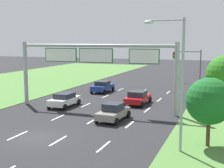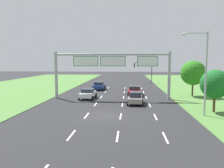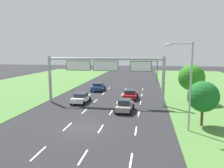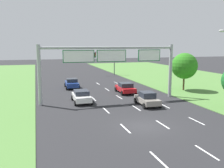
{
  "view_description": "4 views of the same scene",
  "coord_description": "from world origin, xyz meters",
  "px_view_note": "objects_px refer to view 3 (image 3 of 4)",
  "views": [
    {
      "loc": [
        12.9,
        -18.78,
        7.08
      ],
      "look_at": [
        0.96,
        13.08,
        2.36
      ],
      "focal_mm": 50.0,
      "sensor_mm": 36.0,
      "label": 1
    },
    {
      "loc": [
        2.55,
        -21.73,
        5.52
      ],
      "look_at": [
        0.1,
        9.98,
        2.27
      ],
      "focal_mm": 35.0,
      "sensor_mm": 36.0,
      "label": 2
    },
    {
      "loc": [
        6.31,
        -20.4,
        7.61
      ],
      "look_at": [
        1.07,
        10.86,
        2.91
      ],
      "focal_mm": 35.0,
      "sensor_mm": 36.0,
      "label": 3
    },
    {
      "loc": [
        -8.7,
        -18.97,
        7.04
      ],
      "look_at": [
        0.36,
        10.77,
        2.04
      ],
      "focal_mm": 40.0,
      "sensor_mm": 36.0,
      "label": 4
    }
  ],
  "objects_px": {
    "roadside_tree_mid": "(191,78)",
    "car_far_ahead": "(81,98)",
    "car_mid_lane": "(98,87)",
    "car_near_red": "(131,94)",
    "roadside_tree_near": "(203,97)",
    "street_lamp": "(187,79)",
    "car_lead_silver": "(125,105)",
    "traffic_light_mast": "(149,67)",
    "sign_gantry": "(105,70)"
  },
  "relations": [
    {
      "from": "roadside_tree_mid",
      "to": "car_far_ahead",
      "type": "bearing_deg",
      "value": -168.59
    },
    {
      "from": "car_mid_lane",
      "to": "car_near_red",
      "type": "bearing_deg",
      "value": -40.83
    },
    {
      "from": "roadside_tree_near",
      "to": "roadside_tree_mid",
      "type": "bearing_deg",
      "value": 85.45
    },
    {
      "from": "car_mid_lane",
      "to": "street_lamp",
      "type": "relative_size",
      "value": 0.49
    },
    {
      "from": "roadside_tree_near",
      "to": "street_lamp",
      "type": "bearing_deg",
      "value": -139.15
    },
    {
      "from": "car_near_red",
      "to": "car_far_ahead",
      "type": "distance_m",
      "value": 8.15
    },
    {
      "from": "car_far_ahead",
      "to": "car_near_red",
      "type": "bearing_deg",
      "value": 30.3
    },
    {
      "from": "roadside_tree_mid",
      "to": "car_near_red",
      "type": "bearing_deg",
      "value": 175.85
    },
    {
      "from": "car_far_ahead",
      "to": "roadside_tree_mid",
      "type": "bearing_deg",
      "value": 12.6
    },
    {
      "from": "car_lead_silver",
      "to": "traffic_light_mast",
      "type": "bearing_deg",
      "value": 86.67
    },
    {
      "from": "car_lead_silver",
      "to": "sign_gantry",
      "type": "xyz_separation_m",
      "value": [
        -3.35,
        3.58,
        4.21
      ]
    },
    {
      "from": "car_near_red",
      "to": "car_far_ahead",
      "type": "height_order",
      "value": "car_near_red"
    },
    {
      "from": "street_lamp",
      "to": "roadside_tree_near",
      "type": "height_order",
      "value": "street_lamp"
    },
    {
      "from": "traffic_light_mast",
      "to": "sign_gantry",
      "type": "bearing_deg",
      "value": -104.43
    },
    {
      "from": "street_lamp",
      "to": "car_mid_lane",
      "type": "bearing_deg",
      "value": 123.37
    },
    {
      "from": "traffic_light_mast",
      "to": "roadside_tree_near",
      "type": "height_order",
      "value": "traffic_light_mast"
    },
    {
      "from": "sign_gantry",
      "to": "roadside_tree_mid",
      "type": "bearing_deg",
      "value": 14.99
    },
    {
      "from": "car_far_ahead",
      "to": "roadside_tree_near",
      "type": "relative_size",
      "value": 0.89
    },
    {
      "from": "car_mid_lane",
      "to": "traffic_light_mast",
      "type": "bearing_deg",
      "value": 58.15
    },
    {
      "from": "sign_gantry",
      "to": "street_lamp",
      "type": "height_order",
      "value": "street_lamp"
    },
    {
      "from": "street_lamp",
      "to": "roadside_tree_mid",
      "type": "distance_m",
      "value": 13.42
    },
    {
      "from": "sign_gantry",
      "to": "street_lamp",
      "type": "xyz_separation_m",
      "value": [
        9.81,
        -9.65,
        0.1
      ]
    },
    {
      "from": "street_lamp",
      "to": "roadside_tree_near",
      "type": "bearing_deg",
      "value": 40.85
    },
    {
      "from": "car_lead_silver",
      "to": "street_lamp",
      "type": "xyz_separation_m",
      "value": [
        6.45,
        -6.06,
        4.3
      ]
    },
    {
      "from": "car_near_red",
      "to": "car_far_ahead",
      "type": "bearing_deg",
      "value": -149.03
    },
    {
      "from": "traffic_light_mast",
      "to": "car_lead_silver",
      "type": "bearing_deg",
      "value": -96.2
    },
    {
      "from": "car_near_red",
      "to": "sign_gantry",
      "type": "distance_m",
      "value": 6.8
    },
    {
      "from": "car_near_red",
      "to": "car_mid_lane",
      "type": "xyz_separation_m",
      "value": [
        -6.86,
        6.34,
        0.02
      ]
    },
    {
      "from": "car_near_red",
      "to": "roadside_tree_near",
      "type": "xyz_separation_m",
      "value": [
        8.31,
        -12.02,
        2.35
      ]
    },
    {
      "from": "car_far_ahead",
      "to": "roadside_tree_mid",
      "type": "xyz_separation_m",
      "value": [
        16.34,
        3.3,
        2.99
      ]
    },
    {
      "from": "car_far_ahead",
      "to": "street_lamp",
      "type": "height_order",
      "value": "street_lamp"
    },
    {
      "from": "traffic_light_mast",
      "to": "roadside_tree_near",
      "type": "xyz_separation_m",
      "value": [
        5.29,
        -33.13,
        -0.74
      ]
    },
    {
      "from": "car_lead_silver",
      "to": "traffic_light_mast",
      "type": "height_order",
      "value": "traffic_light_mast"
    },
    {
      "from": "roadside_tree_mid",
      "to": "traffic_light_mast",
      "type": "bearing_deg",
      "value": 105.88
    },
    {
      "from": "traffic_light_mast",
      "to": "roadside_tree_mid",
      "type": "height_order",
      "value": "roadside_tree_mid"
    },
    {
      "from": "car_far_ahead",
      "to": "sign_gantry",
      "type": "distance_m",
      "value": 5.58
    },
    {
      "from": "traffic_light_mast",
      "to": "street_lamp",
      "type": "distance_m",
      "value": 35.0
    },
    {
      "from": "car_far_ahead",
      "to": "roadside_tree_near",
      "type": "bearing_deg",
      "value": -26.36
    },
    {
      "from": "street_lamp",
      "to": "roadside_tree_near",
      "type": "distance_m",
      "value": 3.25
    },
    {
      "from": "roadside_tree_near",
      "to": "car_near_red",
      "type": "bearing_deg",
      "value": 124.67
    },
    {
      "from": "car_mid_lane",
      "to": "traffic_light_mast",
      "type": "xyz_separation_m",
      "value": [
        9.88,
        14.77,
        3.08
      ]
    },
    {
      "from": "car_mid_lane",
      "to": "street_lamp",
      "type": "height_order",
      "value": "street_lamp"
    },
    {
      "from": "sign_gantry",
      "to": "roadside_tree_mid",
      "type": "distance_m",
      "value": 13.18
    },
    {
      "from": "car_near_red",
      "to": "street_lamp",
      "type": "distance_m",
      "value": 15.71
    },
    {
      "from": "traffic_light_mast",
      "to": "car_far_ahead",
      "type": "bearing_deg",
      "value": -112.02
    },
    {
      "from": "car_lead_silver",
      "to": "sign_gantry",
      "type": "distance_m",
      "value": 6.46
    },
    {
      "from": "roadside_tree_near",
      "to": "roadside_tree_mid",
      "type": "xyz_separation_m",
      "value": [
        0.9,
        11.35,
        0.63
      ]
    },
    {
      "from": "car_near_red",
      "to": "street_lamp",
      "type": "height_order",
      "value": "street_lamp"
    },
    {
      "from": "sign_gantry",
      "to": "roadside_tree_near",
      "type": "relative_size",
      "value": 3.67
    },
    {
      "from": "sign_gantry",
      "to": "roadside_tree_mid",
      "type": "height_order",
      "value": "sign_gantry"
    }
  ]
}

